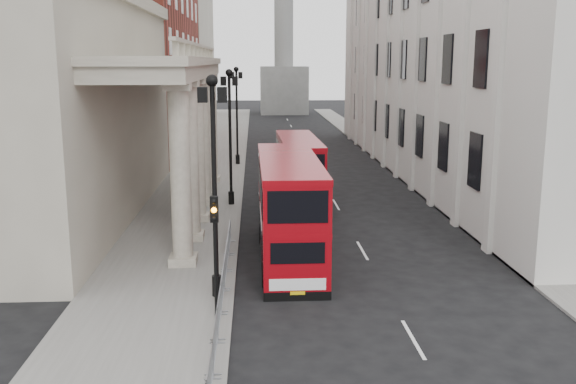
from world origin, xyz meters
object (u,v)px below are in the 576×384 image
Objects in this scene: monument_column at (284,18)px; lamp_post_north at (237,109)px; lamp_post_south at (214,172)px; pedestrian_a at (190,209)px; bus_near at (289,207)px; pedestrian_c at (184,191)px; bus_far at (299,169)px; pedestrian_b at (185,201)px; traffic_light at (215,234)px; lamp_post_mid at (230,128)px.

monument_column is 6.51× the size of lamp_post_north.
monument_column is 88.94m from lamp_post_south.
lamp_post_north is at bearing 62.41° from pedestrian_a.
bus_near is 12.74m from pedestrian_c.
bus_far reaches higher than pedestrian_b.
traffic_light is 15.30m from pedestrian_b.
pedestrian_c is (-9.52, -71.92, -15.03)m from monument_column.
lamp_post_mid is at bearing -124.81° from pedestrian_b.
pedestrian_c is (-0.89, 5.32, -0.08)m from pedestrian_a.
traffic_light reaches higher than pedestrian_c.
bus_near is (3.02, -11.09, -2.48)m from lamp_post_mid.
monument_column reaches higher than lamp_post_south.
monument_column is at bearing 85.71° from lamp_post_south.
lamp_post_south is at bearing -121.98° from bus_near.
lamp_post_south is (-6.60, -88.00, -11.07)m from monument_column.
bus_near is (3.02, 4.91, -2.48)m from lamp_post_south.
traffic_light is at bearing 104.63° from pedestrian_b.
bus_far is at bearing -74.36° from lamp_post_north.
lamp_post_north reaches higher than bus_far.
pedestrian_b is (-2.54, -19.10, -3.90)m from lamp_post_north.
lamp_post_south is 13.72m from pedestrian_b.
lamp_post_mid is 1.00× the size of lamp_post_north.
lamp_post_south is 2.71m from traffic_light.
pedestrian_b is (-6.82, -3.82, -1.16)m from bus_far.
monument_column is 29.61× the size of pedestrian_a.
pedestrian_b is at bearing 100.04° from traffic_light.
lamp_post_south is 16.00m from lamp_post_mid.
bus_near is at bearing -34.78° from pedestrian_c.
pedestrian_a is at bearing 130.41° from bus_near.
lamp_post_mid is 18.11m from traffic_light.
traffic_light is at bearing -104.06° from bus_far.
monument_column is 73.14m from lamp_post_mid.
pedestrian_b is (-2.54, 12.90, -3.90)m from lamp_post_south.
pedestrian_a is at bearing -138.14° from bus_far.
monument_column is at bearing 61.51° from pedestrian_a.
bus_near is (2.92, 6.93, -0.68)m from traffic_light.
bus_near is at bearing -83.64° from lamp_post_north.
monument_column is 5.60× the size of bus_far.
lamp_post_north is 16.66m from pedestrian_c.
lamp_post_north reaches higher than pedestrian_b.
traffic_light is at bearing -94.13° from monument_column.
bus_far is (4.28, -15.28, -2.74)m from lamp_post_north.
lamp_post_south is at bearing -94.29° from monument_column.
traffic_light is (0.10, -34.02, -1.80)m from lamp_post_north.
monument_column is 6.51× the size of lamp_post_mid.
bus_near is 1.11× the size of bus_far.
monument_column reaches higher than bus_near.
monument_column reaches higher than traffic_light.
lamp_post_south is at bearing 92.84° from traffic_light.
lamp_post_mid is 0.86× the size of bus_far.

